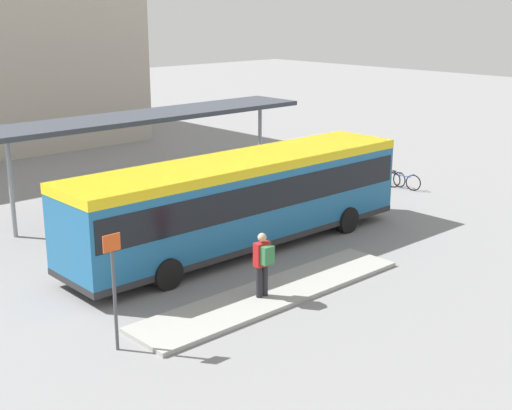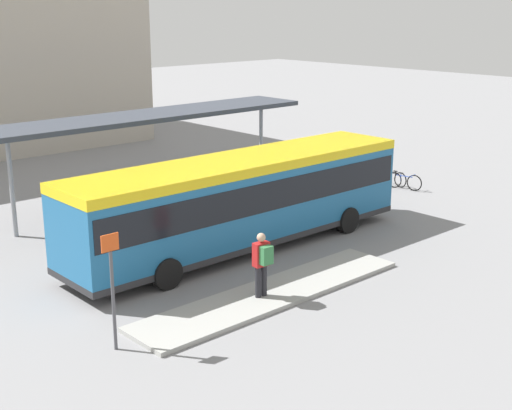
% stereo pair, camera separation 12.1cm
% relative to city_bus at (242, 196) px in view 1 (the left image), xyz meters
% --- Properties ---
extents(ground_plane, '(120.00, 120.00, 0.00)m').
position_rel_city_bus_xyz_m(ground_plane, '(-0.01, 0.00, -1.77)').
color(ground_plane, gray).
extents(curb_island, '(8.66, 1.80, 0.12)m').
position_rel_city_bus_xyz_m(curb_island, '(-2.02, -3.52, -1.71)').
color(curb_island, '#9E9E99').
rests_on(curb_island, ground_plane).
extents(city_bus, '(12.41, 2.75, 3.00)m').
position_rel_city_bus_xyz_m(city_bus, '(0.00, 0.00, 0.00)').
color(city_bus, '#1E6093').
rests_on(city_bus, ground_plane).
extents(pedestrian_waiting, '(0.45, 0.48, 1.78)m').
position_rel_city_bus_xyz_m(pedestrian_waiting, '(-2.46, -3.60, -0.62)').
color(pedestrian_waiting, '#232328').
rests_on(pedestrian_waiting, curb_island).
extents(bicycle_blue, '(0.48, 1.64, 0.72)m').
position_rel_city_bus_xyz_m(bicycle_blue, '(10.28, 1.10, -1.41)').
color(bicycle_blue, black).
rests_on(bicycle_blue, ground_plane).
extents(bicycle_black, '(0.48, 1.60, 0.69)m').
position_rel_city_bus_xyz_m(bicycle_black, '(10.45, 1.86, -1.42)').
color(bicycle_black, black).
rests_on(bicycle_black, ground_plane).
extents(bicycle_white, '(0.48, 1.54, 0.67)m').
position_rel_city_bus_xyz_m(bicycle_white, '(10.00, 2.62, -1.43)').
color(bicycle_white, black).
rests_on(bicycle_white, ground_plane).
extents(station_shelter, '(13.53, 2.53, 3.68)m').
position_rel_city_bus_xyz_m(station_shelter, '(0.83, 6.19, 1.77)').
color(station_shelter, '#383D47').
rests_on(station_shelter, ground_plane).
extents(platform_sign, '(0.44, 0.08, 2.80)m').
position_rel_city_bus_xyz_m(platform_sign, '(-6.86, -3.36, -0.21)').
color(platform_sign, '#4C4C51').
rests_on(platform_sign, ground_plane).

